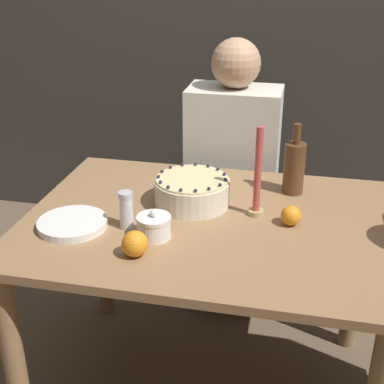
# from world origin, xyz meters

# --- Properties ---
(wall_behind) EXTENTS (8.00, 0.05, 2.60)m
(wall_behind) POSITION_xyz_m (0.00, 1.40, 1.30)
(wall_behind) COLOR #38332D
(wall_behind) RESTS_ON ground_plane
(dining_table) EXTENTS (1.23, 0.90, 0.75)m
(dining_table) POSITION_xyz_m (0.00, 0.00, 0.63)
(dining_table) COLOR #936D47
(dining_table) RESTS_ON ground_plane
(cake) EXTENTS (0.27, 0.27, 0.11)m
(cake) POSITION_xyz_m (-0.08, 0.10, 0.80)
(cake) COLOR #EFE5CC
(cake) RESTS_ON dining_table
(sugar_bowl) EXTENTS (0.11, 0.11, 0.10)m
(sugar_bowl) POSITION_xyz_m (-0.14, -0.16, 0.79)
(sugar_bowl) COLOR white
(sugar_bowl) RESTS_ON dining_table
(sugar_shaker) EXTENTS (0.05, 0.05, 0.13)m
(sugar_shaker) POSITION_xyz_m (-0.25, -0.11, 0.82)
(sugar_shaker) COLOR white
(sugar_shaker) RESTS_ON dining_table
(plate_stack) EXTENTS (0.23, 0.23, 0.02)m
(plate_stack) POSITION_xyz_m (-0.42, -0.15, 0.77)
(plate_stack) COLOR white
(plate_stack) RESTS_ON dining_table
(candle) EXTENTS (0.05, 0.05, 0.31)m
(candle) POSITION_xyz_m (0.15, 0.07, 0.88)
(candle) COLOR tan
(candle) RESTS_ON dining_table
(bottle) EXTENTS (0.08, 0.08, 0.26)m
(bottle) POSITION_xyz_m (0.27, 0.28, 0.86)
(bottle) COLOR brown
(bottle) RESTS_ON dining_table
(orange_fruit_0) EXTENTS (0.08, 0.08, 0.08)m
(orange_fruit_0) POSITION_xyz_m (-0.17, -0.27, 0.79)
(orange_fruit_0) COLOR orange
(orange_fruit_0) RESTS_ON dining_table
(orange_fruit_1) EXTENTS (0.07, 0.07, 0.07)m
(orange_fruit_1) POSITION_xyz_m (0.27, 0.02, 0.79)
(orange_fruit_1) COLOR orange
(orange_fruit_1) RESTS_ON dining_table
(person_man_blue_shirt) EXTENTS (0.40, 0.34, 1.25)m
(person_man_blue_shirt) POSITION_xyz_m (-0.01, 0.65, 0.55)
(person_man_blue_shirt) COLOR #595960
(person_man_blue_shirt) RESTS_ON ground_plane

